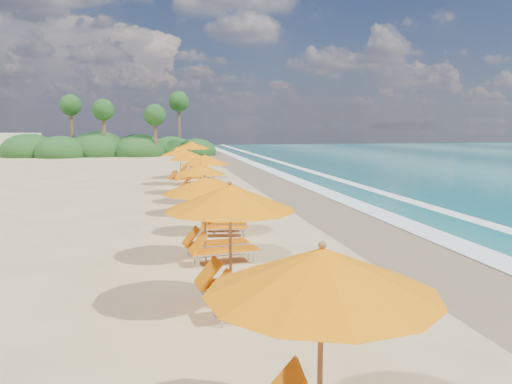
# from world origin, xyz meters

# --- Properties ---
(ground) EXTENTS (160.00, 160.00, 0.00)m
(ground) POSITION_xyz_m (0.00, 0.00, 0.00)
(ground) COLOR #D1B67B
(ground) RESTS_ON ground
(wet_sand) EXTENTS (4.00, 160.00, 0.01)m
(wet_sand) POSITION_xyz_m (4.00, 0.00, 0.01)
(wet_sand) COLOR olive
(wet_sand) RESTS_ON ground
(surf_foam) EXTENTS (4.00, 160.00, 0.01)m
(surf_foam) POSITION_xyz_m (6.70, 0.00, 0.03)
(surf_foam) COLOR white
(surf_foam) RESTS_ON ground
(station_1) EXTENTS (2.86, 2.69, 2.52)m
(station_1) POSITION_xyz_m (-1.74, -13.66, 1.41)
(station_1) COLOR olive
(station_1) RESTS_ON ground
(station_2) EXTENTS (3.08, 2.92, 2.63)m
(station_2) POSITION_xyz_m (-2.02, -8.82, 1.47)
(station_2) COLOR olive
(station_2) RESTS_ON ground
(station_3) EXTENTS (2.79, 2.64, 2.38)m
(station_3) POSITION_xyz_m (-2.19, -4.97, 1.34)
(station_3) COLOR olive
(station_3) RESTS_ON ground
(station_4) EXTENTS (2.28, 2.14, 2.01)m
(station_4) POSITION_xyz_m (-1.62, -1.68, 1.12)
(station_4) COLOR olive
(station_4) RESTS_ON ground
(station_5) EXTENTS (2.67, 2.56, 2.19)m
(station_5) POSITION_xyz_m (-1.75, 2.12, 1.23)
(station_5) COLOR olive
(station_5) RESTS_ON ground
(station_6) EXTENTS (3.14, 3.12, 2.39)m
(station_6) POSITION_xyz_m (-1.27, 5.33, 1.34)
(station_6) COLOR olive
(station_6) RESTS_ON ground
(station_7) EXTENTS (2.94, 2.84, 2.37)m
(station_7) POSITION_xyz_m (-1.77, 8.87, 1.33)
(station_7) COLOR olive
(station_7) RESTS_ON ground
(station_8) EXTENTS (3.13, 3.10, 2.40)m
(station_8) POSITION_xyz_m (-2.12, 13.32, 1.34)
(station_8) COLOR olive
(station_8) RESTS_ON ground
(station_9) EXTENTS (3.46, 3.42, 2.66)m
(station_9) POSITION_xyz_m (-1.17, 17.06, 1.49)
(station_9) COLOR olive
(station_9) RESTS_ON ground
(treeline) EXTENTS (25.80, 8.80, 9.74)m
(treeline) POSITION_xyz_m (-9.94, 45.51, 1.00)
(treeline) COLOR #163D14
(treeline) RESTS_ON ground
(beach_building) EXTENTS (7.00, 5.00, 2.80)m
(beach_building) POSITION_xyz_m (-22.00, 48.00, 1.40)
(beach_building) COLOR beige
(beach_building) RESTS_ON ground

